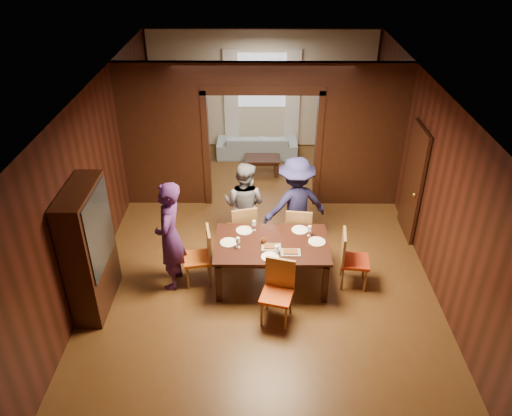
{
  "coord_description": "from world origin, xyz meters",
  "views": [
    {
      "loc": [
        -0.05,
        -7.38,
        5.28
      ],
      "look_at": [
        -0.11,
        -0.4,
        1.05
      ],
      "focal_mm": 35.0,
      "sensor_mm": 36.0,
      "label": 1
    }
  ],
  "objects_px": {
    "sofa": "(257,145)",
    "chair_far_r": "(298,230)",
    "person_grey": "(244,205)",
    "chair_near": "(277,294)",
    "chair_right": "(355,259)",
    "coffee_table": "(262,166)",
    "hutch": "(89,249)",
    "person_navy": "(296,205)",
    "person_purple": "(170,236)",
    "chair_far_l": "(242,228)",
    "dining_table": "(271,262)",
    "chair_left": "(197,257)"
  },
  "relations": [
    {
      "from": "chair_far_l",
      "to": "person_navy",
      "type": "bearing_deg",
      "value": 173.32
    },
    {
      "from": "coffee_table",
      "to": "dining_table",
      "type": "bearing_deg",
      "value": -88.0
    },
    {
      "from": "person_navy",
      "to": "chair_far_r",
      "type": "distance_m",
      "value": 0.44
    },
    {
      "from": "chair_right",
      "to": "chair_far_l",
      "type": "height_order",
      "value": "same"
    },
    {
      "from": "chair_far_r",
      "to": "hutch",
      "type": "xyz_separation_m",
      "value": [
        -3.16,
        -1.31,
        0.52
      ]
    },
    {
      "from": "person_purple",
      "to": "chair_far_r",
      "type": "relative_size",
      "value": 1.89
    },
    {
      "from": "person_navy",
      "to": "chair_far_l",
      "type": "xyz_separation_m",
      "value": [
        -0.93,
        -0.13,
        -0.39
      ]
    },
    {
      "from": "chair_far_r",
      "to": "chair_far_l",
      "type": "bearing_deg",
      "value": 2.87
    },
    {
      "from": "chair_near",
      "to": "chair_left",
      "type": "bearing_deg",
      "value": 159.38
    },
    {
      "from": "dining_table",
      "to": "chair_right",
      "type": "xyz_separation_m",
      "value": [
        1.32,
        -0.05,
        0.1
      ]
    },
    {
      "from": "person_navy",
      "to": "chair_near",
      "type": "xyz_separation_m",
      "value": [
        -0.37,
        -1.87,
        -0.39
      ]
    },
    {
      "from": "coffee_table",
      "to": "chair_near",
      "type": "bearing_deg",
      "value": -87.64
    },
    {
      "from": "dining_table",
      "to": "chair_near",
      "type": "height_order",
      "value": "chair_near"
    },
    {
      "from": "sofa",
      "to": "hutch",
      "type": "bearing_deg",
      "value": 65.61
    },
    {
      "from": "person_purple",
      "to": "coffee_table",
      "type": "xyz_separation_m",
      "value": [
        1.44,
        3.91,
        -0.72
      ]
    },
    {
      "from": "dining_table",
      "to": "chair_left",
      "type": "height_order",
      "value": "chair_left"
    },
    {
      "from": "coffee_table",
      "to": "chair_right",
      "type": "bearing_deg",
      "value": -69.52
    },
    {
      "from": "person_purple",
      "to": "person_grey",
      "type": "relative_size",
      "value": 1.14
    },
    {
      "from": "chair_near",
      "to": "chair_far_l",
      "type": "bearing_deg",
      "value": 122.56
    },
    {
      "from": "dining_table",
      "to": "chair_far_l",
      "type": "height_order",
      "value": "chair_far_l"
    },
    {
      "from": "person_grey",
      "to": "chair_far_l",
      "type": "xyz_separation_m",
      "value": [
        -0.04,
        -0.24,
        -0.32
      ]
    },
    {
      "from": "sofa",
      "to": "dining_table",
      "type": "bearing_deg",
      "value": 92.98
    },
    {
      "from": "person_navy",
      "to": "coffee_table",
      "type": "relative_size",
      "value": 2.19
    },
    {
      "from": "chair_near",
      "to": "person_purple",
      "type": "bearing_deg",
      "value": 167.96
    },
    {
      "from": "person_navy",
      "to": "chair_left",
      "type": "relative_size",
      "value": 1.81
    },
    {
      "from": "sofa",
      "to": "chair_far_r",
      "type": "distance_m",
      "value": 4.11
    },
    {
      "from": "sofa",
      "to": "dining_table",
      "type": "relative_size",
      "value": 1.09
    },
    {
      "from": "person_navy",
      "to": "chair_near",
      "type": "height_order",
      "value": "person_navy"
    },
    {
      "from": "dining_table",
      "to": "hutch",
      "type": "bearing_deg",
      "value": -168.97
    },
    {
      "from": "coffee_table",
      "to": "chair_far_r",
      "type": "relative_size",
      "value": 0.82
    },
    {
      "from": "chair_right",
      "to": "chair_near",
      "type": "bearing_deg",
      "value": 129.79
    },
    {
      "from": "person_grey",
      "to": "chair_right",
      "type": "xyz_separation_m",
      "value": [
        1.78,
        -1.14,
        -0.32
      ]
    },
    {
      "from": "person_navy",
      "to": "chair_far_r",
      "type": "bearing_deg",
      "value": 87.28
    },
    {
      "from": "chair_far_r",
      "to": "chair_near",
      "type": "relative_size",
      "value": 1.0
    },
    {
      "from": "person_navy",
      "to": "person_grey",
      "type": "bearing_deg",
      "value": -25.44
    },
    {
      "from": "chair_left",
      "to": "chair_far_l",
      "type": "bearing_deg",
      "value": 130.39
    },
    {
      "from": "person_navy",
      "to": "dining_table",
      "type": "relative_size",
      "value": 0.98
    },
    {
      "from": "person_purple",
      "to": "chair_far_r",
      "type": "bearing_deg",
      "value": 115.65
    },
    {
      "from": "chair_left",
      "to": "hutch",
      "type": "bearing_deg",
      "value": -81.09
    },
    {
      "from": "chair_right",
      "to": "chair_far_r",
      "type": "relative_size",
      "value": 1.0
    },
    {
      "from": "person_grey",
      "to": "chair_near",
      "type": "xyz_separation_m",
      "value": [
        0.52,
        -1.97,
        -0.32
      ]
    },
    {
      "from": "dining_table",
      "to": "hutch",
      "type": "height_order",
      "value": "hutch"
    },
    {
      "from": "person_purple",
      "to": "chair_left",
      "type": "xyz_separation_m",
      "value": [
        0.39,
        0.06,
        -0.43
      ]
    },
    {
      "from": "chair_right",
      "to": "hutch",
      "type": "xyz_separation_m",
      "value": [
        -4.0,
        -0.47,
        0.52
      ]
    },
    {
      "from": "chair_right",
      "to": "hutch",
      "type": "bearing_deg",
      "value": 103.15
    },
    {
      "from": "person_purple",
      "to": "person_navy",
      "type": "height_order",
      "value": "person_purple"
    },
    {
      "from": "sofa",
      "to": "chair_far_l",
      "type": "xyz_separation_m",
      "value": [
        -0.24,
        -3.98,
        0.2
      ]
    },
    {
      "from": "sofa",
      "to": "chair_right",
      "type": "bearing_deg",
      "value": 107.89
    },
    {
      "from": "person_grey",
      "to": "hutch",
      "type": "xyz_separation_m",
      "value": [
        -2.22,
        -1.61,
        0.2
      ]
    },
    {
      "from": "chair_left",
      "to": "hutch",
      "type": "xyz_separation_m",
      "value": [
        -1.49,
        -0.52,
        0.52
      ]
    }
  ]
}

